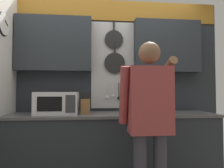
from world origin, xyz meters
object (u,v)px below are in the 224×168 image
microwave (57,103)px  person (150,114)px  knife_block (85,106)px  utensil_crock (132,106)px

microwave → person: person is taller
microwave → knife_block: 0.33m
microwave → knife_block: bearing=0.0°
knife_block → person: person is taller
utensil_crock → person: bearing=-87.7°
microwave → knife_block: same height
person → microwave: bearing=144.6°
microwave → person: (0.93, -0.66, -0.07)m
knife_block → person: (0.60, -0.66, -0.03)m
utensil_crock → knife_block: bearing=-179.9°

